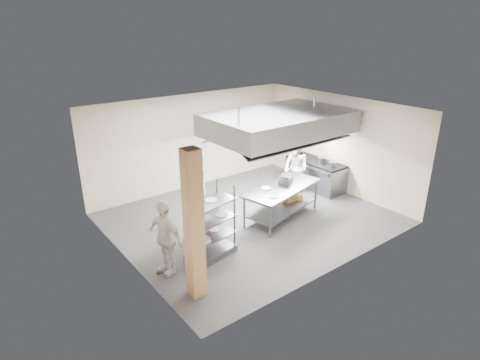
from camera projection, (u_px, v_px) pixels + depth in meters
floor at (251, 218)px, 10.99m from camera, size 7.00×7.00×0.00m
ceiling at (252, 110)px, 9.89m from camera, size 7.00×7.00×0.00m
wall_back at (191, 142)px, 12.65m from camera, size 7.00×0.00×7.00m
wall_left at (122, 201)px, 8.45m from camera, size 0.00×6.00×6.00m
wall_right at (339, 144)px, 12.42m from camera, size 0.00×6.00×6.00m
column at (194, 226)px, 7.39m from camera, size 0.30×0.30×3.00m
exhaust_hood at (279, 123)px, 11.14m from camera, size 4.00×2.50×0.60m
hood_strip_a at (254, 139)px, 10.75m from camera, size 1.60×0.12×0.04m
hood_strip_b at (301, 129)px, 11.77m from camera, size 1.60×0.12×0.04m
wall_shelf at (240, 134)px, 13.55m from camera, size 1.50×0.28×0.04m
island at (282, 202)px, 10.87m from camera, size 2.54×1.50×0.91m
island_worktop at (282, 188)px, 10.72m from camera, size 2.54×1.50×0.06m
island_undershelf at (281, 207)px, 10.93m from camera, size 2.34×1.36×0.04m
pass_rack at (210, 223)px, 8.96m from camera, size 1.22×0.85×1.67m
cooking_range at (315, 175)px, 12.95m from camera, size 0.80×2.00×0.84m
range_top at (316, 161)px, 12.78m from camera, size 0.78×1.96×0.06m
chef_head at (200, 203)px, 9.62m from camera, size 0.49×0.72×1.94m
chef_line at (296, 168)px, 12.25m from camera, size 0.67×0.85×1.72m
chef_plating at (165, 237)px, 8.34m from camera, size 0.61×1.05×1.68m
griddle at (286, 180)px, 10.94m from camera, size 0.49×0.46×0.19m
wicker_basket at (290, 199)px, 11.26m from camera, size 0.34×0.24×0.15m
stockpot at (322, 160)px, 12.50m from camera, size 0.28×0.28×0.20m
plate_stack at (211, 234)px, 9.07m from camera, size 0.28×0.28×0.05m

